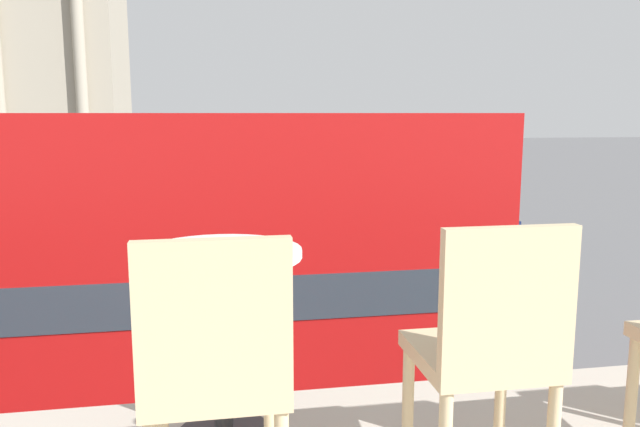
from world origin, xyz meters
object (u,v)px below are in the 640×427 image
car_navy (448,223)px  pedestrian_grey (291,270)px  traffic_light_near (311,187)px  pedestrian_red (159,207)px  cafe_dining_table (221,302)px  cafe_chair_0 (215,371)px  double_decker_bus (31,292)px  traffic_light_mid (220,160)px  cafe_chair_1 (488,348)px

car_navy → pedestrian_grey: pedestrian_grey is taller
traffic_light_near → pedestrian_red: size_ratio=2.57×
traffic_light_near → car_navy: bearing=44.8°
cafe_dining_table → cafe_chair_0: 0.58m
double_decker_bus → traffic_light_mid: size_ratio=2.40×
cafe_chair_0 → pedestrian_grey: cafe_chair_0 is taller
cafe_chair_0 → pedestrian_red: size_ratio=0.57×
traffic_light_mid → pedestrian_grey: (1.32, -8.94, -1.69)m
traffic_light_near → cafe_dining_table: bearing=-100.8°
traffic_light_mid → double_decker_bus: bearing=-98.8°
double_decker_bus → traffic_light_near: size_ratio=2.43×
pedestrian_red → cafe_chair_0: bearing=118.7°
cafe_chair_0 → traffic_light_mid: 20.17m
cafe_chair_0 → traffic_light_mid: size_ratio=0.22×
cafe_dining_table → car_navy: size_ratio=0.17×
double_decker_bus → pedestrian_grey: double_decker_bus is taller
car_navy → traffic_light_near: bearing=101.0°
double_decker_bus → traffic_light_mid: 14.96m
cafe_chair_1 → pedestrian_red: bearing=99.3°
double_decker_bus → traffic_light_near: bearing=62.6°
cafe_dining_table → cafe_chair_1: cafe_chair_1 is taller
cafe_dining_table → pedestrian_grey: (1.63, 10.62, -2.62)m
cafe_dining_table → cafe_chair_1: (0.79, -0.55, -0.02)m
cafe_chair_1 → traffic_light_mid: 20.14m
pedestrian_red → double_decker_bus: bearing=113.5°
cafe_chair_0 → car_navy: 19.56m
car_navy → pedestrian_red: size_ratio=2.62×
traffic_light_mid → pedestrian_grey: bearing=-81.6°
cafe_chair_1 → traffic_light_mid: bearing=93.6°
double_decker_bus → traffic_light_near: 8.06m
traffic_light_near → pedestrian_grey: size_ratio=2.32×
pedestrian_grey → traffic_light_near: bearing=161.6°
cafe_chair_1 → car_navy: size_ratio=0.22×
cafe_dining_table → pedestrian_grey: cafe_dining_table is taller
cafe_chair_1 → traffic_light_near: size_ratio=0.22×
cafe_dining_table → pedestrian_red: bearing=95.1°
car_navy → pedestrian_red: (-9.65, 4.00, 0.22)m
car_navy → pedestrian_red: bearing=33.7°
double_decker_bus → car_navy: bearing=55.9°
car_navy → pedestrian_red: pedestrian_red is taller
pedestrian_grey → cafe_dining_table: bearing=3.2°
double_decker_bus → cafe_dining_table: (1.99, -4.78, 1.24)m
traffic_light_near → traffic_light_mid: bearing=103.6°
traffic_light_mid → pedestrian_red: bearing=144.7°
cafe_chair_1 → pedestrian_red: (-2.69, 21.68, -2.71)m
cafe_chair_1 → pedestrian_grey: 11.50m
cafe_chair_0 → pedestrian_grey: (1.65, 11.20, -2.60)m
traffic_light_mid → car_navy: bearing=-18.1°
cafe_chair_0 → pedestrian_red: (-1.87, 21.71, -2.71)m
double_decker_bus → cafe_chair_1: bearing=-58.4°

